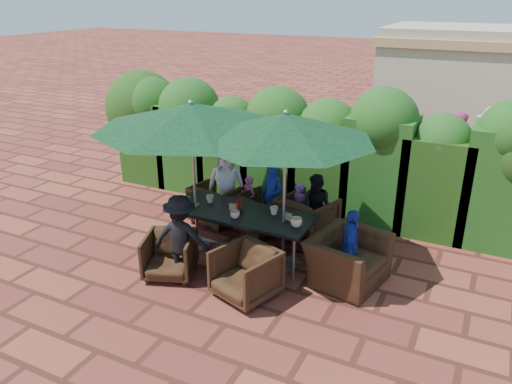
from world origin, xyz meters
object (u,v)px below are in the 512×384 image
at_px(umbrella_right, 286,127).
at_px(chair_near_right, 246,271).
at_px(dining_table, 240,216).
at_px(chair_far_right, 307,216).
at_px(umbrella_left, 191,116).
at_px(chair_far_left, 217,202).
at_px(chair_far_mid, 260,211).
at_px(chair_end_right, 348,252).
at_px(chair_near_left, 169,253).

relative_size(umbrella_right, chair_near_right, 3.27).
relative_size(dining_table, chair_far_right, 2.72).
bearing_deg(umbrella_left, chair_near_right, -34.20).
xyz_separation_m(chair_far_left, chair_far_mid, (0.87, -0.00, -0.02)).
bearing_deg(umbrella_left, chair_end_right, 1.22).
bearing_deg(chair_far_left, umbrella_right, 162.88).
height_order(chair_far_mid, chair_near_right, chair_near_right).
bearing_deg(chair_far_mid, umbrella_right, 153.26).
relative_size(dining_table, chair_far_left, 2.88).
bearing_deg(chair_near_left, dining_table, 37.95).
relative_size(umbrella_right, chair_far_left, 3.21).
height_order(chair_far_left, chair_far_right, chair_far_right).
xyz_separation_m(chair_far_right, chair_near_left, (-1.41, -2.01, -0.06)).
distance_m(dining_table, chair_far_right, 1.26).
xyz_separation_m(umbrella_left, chair_near_right, (1.41, -0.96, -1.82)).
bearing_deg(chair_near_left, chair_end_right, 2.71).
bearing_deg(chair_end_right, chair_far_mid, 75.97).
xyz_separation_m(dining_table, chair_far_mid, (-0.09, 0.88, -0.29)).
bearing_deg(chair_far_mid, chair_near_right, 131.09).
height_order(chair_far_left, chair_near_right, chair_far_left).
distance_m(chair_far_mid, chair_far_right, 0.86).
height_order(chair_far_right, chair_end_right, chair_end_right).
bearing_deg(chair_far_mid, chair_far_left, 20.43).
xyz_separation_m(umbrella_right, chair_near_left, (-1.40, -1.01, -1.85)).
relative_size(umbrella_right, chair_near_left, 3.54).
bearing_deg(chair_far_right, chair_end_right, 153.31).
xyz_separation_m(umbrella_left, chair_far_right, (1.55, 1.05, -1.79)).
relative_size(umbrella_right, chair_far_mid, 3.38).
bearing_deg(chair_end_right, dining_table, 101.27).
relative_size(chair_far_mid, chair_near_left, 1.05).
bearing_deg(umbrella_right, chair_near_right, -97.26).
xyz_separation_m(umbrella_left, chair_end_right, (2.55, 0.05, -1.74)).
xyz_separation_m(chair_far_left, chair_far_right, (1.73, 0.09, 0.02)).
distance_m(chair_far_left, chair_far_right, 1.73).
relative_size(dining_table, chair_end_right, 2.12).
bearing_deg(chair_near_right, dining_table, 139.52).
bearing_deg(chair_far_right, chair_far_mid, 23.95).
bearing_deg(umbrella_left, dining_table, 5.26).
height_order(chair_near_left, chair_end_right, chair_end_right).
xyz_separation_m(dining_table, chair_far_left, (-0.96, 0.89, -0.27)).
bearing_deg(umbrella_left, chair_far_mid, 54.07).
bearing_deg(chair_far_mid, dining_table, 116.52).
relative_size(chair_far_mid, chair_far_right, 0.90).
xyz_separation_m(dining_table, chair_far_right, (0.76, 0.97, -0.25)).
relative_size(chair_far_left, chair_end_right, 0.74).
distance_m(chair_far_mid, chair_near_left, 2.00).
height_order(chair_near_left, chair_near_right, chair_near_right).
height_order(chair_far_left, chair_far_mid, chair_far_left).
bearing_deg(dining_table, chair_far_mid, 95.96).
relative_size(chair_far_left, chair_far_right, 0.95).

